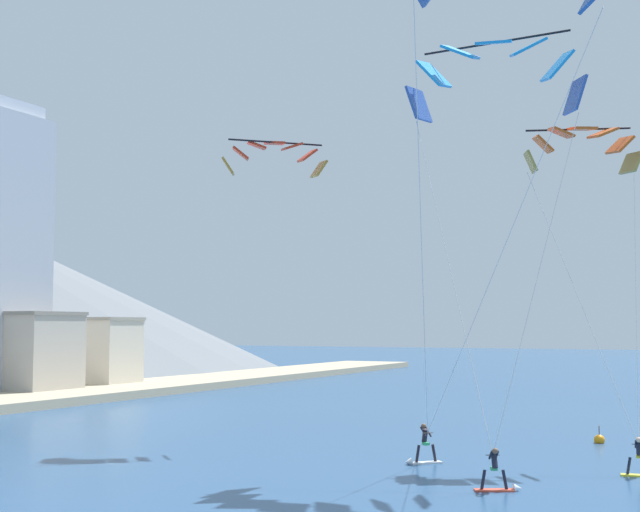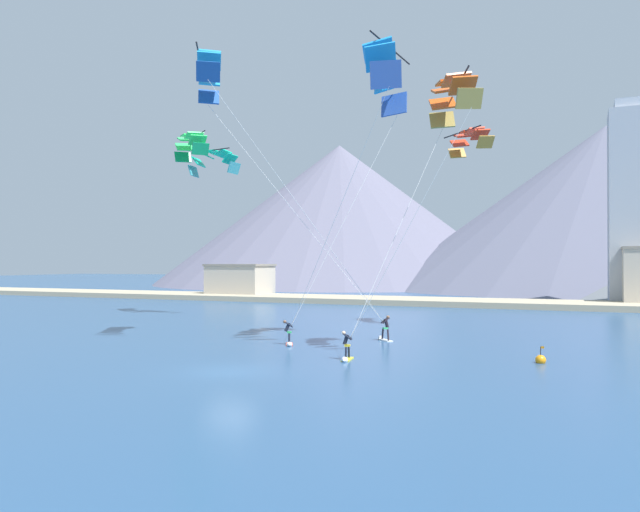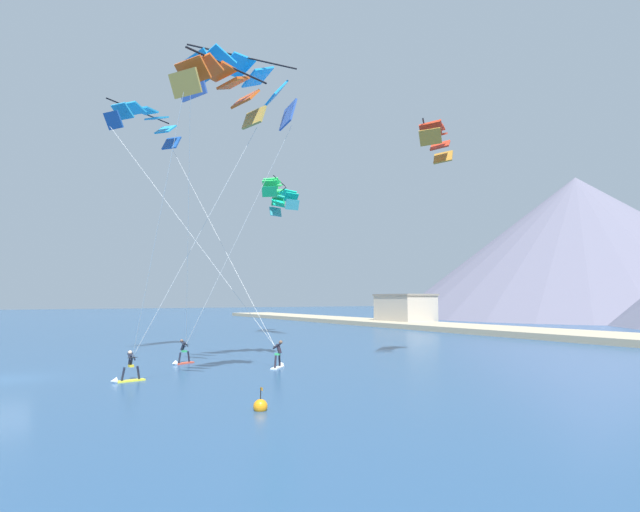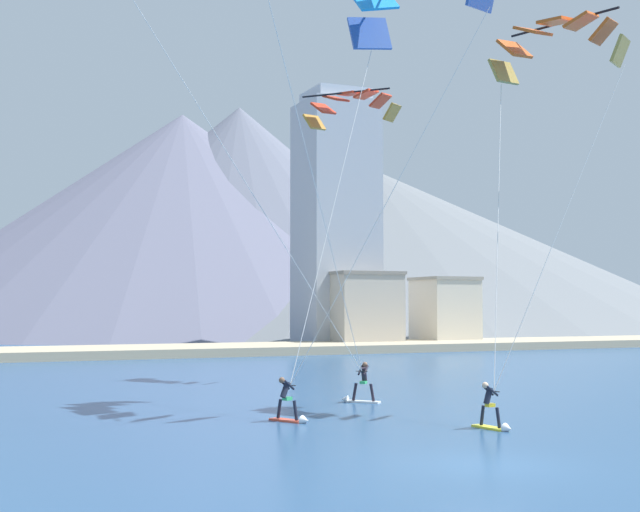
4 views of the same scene
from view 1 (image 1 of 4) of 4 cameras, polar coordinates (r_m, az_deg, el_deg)
kitesurfer_near_trail at (r=34.20m, az=11.46°, el=-13.75°), size 1.14×1.73×1.68m
kitesurfer_mid_center at (r=40.28m, az=6.51°, el=-12.28°), size 1.51×1.51×1.80m
parafoil_kite_near_lead at (r=44.90m, az=16.41°, el=6.82°), size 7.05×5.52×14.42m
parafoil_kite_near_trail at (r=41.51m, az=11.11°, el=11.62°), size 7.91×7.83×17.69m
parafoil_kite_distant_mid_solo at (r=48.60m, az=-2.94°, el=6.56°), size 4.62×5.34×1.98m
race_marker_buoy at (r=49.01m, az=17.44°, el=-11.17°), size 0.56×0.56×1.02m
shore_building_harbour_front at (r=79.63m, az=-17.83°, el=-6.01°), size 6.50×6.09×7.22m
shore_building_promenade_mid at (r=86.78m, az=-13.73°, el=-6.08°), size 5.28×5.95×6.83m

